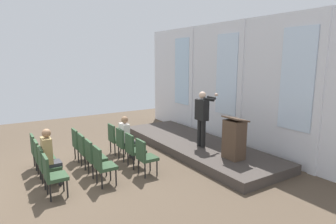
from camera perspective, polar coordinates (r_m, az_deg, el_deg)
The scene contains 20 objects.
ground_plane at distance 7.78m, azimuth -21.54°, elevation -12.25°, with size 14.76×14.76×0.00m, color brown.
rear_partition at distance 9.89m, azimuth 11.82°, elevation 5.50°, with size 9.73×0.14×4.11m.
stage_platform at distance 9.43m, azimuth 5.39°, elevation -6.64°, with size 6.17×2.07×0.26m, color #3F3833.
speaker at distance 8.68m, azimuth 6.80°, elevation -0.58°, with size 0.52×0.69×1.69m.
mic_stand at distance 9.18m, azimuth 6.60°, elevation -4.10°, with size 0.28×0.28×1.55m.
lectern at distance 7.89m, azimuth 12.99°, elevation -5.16°, with size 0.60×0.48×1.16m.
chair_r0_c0 at distance 9.02m, azimuth -10.46°, elevation -4.92°, with size 0.46×0.44×0.94m.
chair_r0_c1 at distance 8.43m, azimuth -8.79°, elevation -5.96°, with size 0.46×0.44×0.94m.
audience_r0_c1 at distance 8.41m, azimuth -8.31°, elevation -4.67°, with size 0.36×0.39×1.30m.
chair_r0_c2 at distance 7.86m, azimuth -6.87°, elevation -7.15°, with size 0.46×0.44×0.94m.
chair_r0_c3 at distance 7.31m, azimuth -4.64°, elevation -8.51°, with size 0.46×0.44×0.94m.
chair_r1_c0 at distance 8.69m, azimuth -17.24°, elevation -5.83°, with size 0.46×0.44×0.94m.
chair_r1_c1 at distance 8.08m, azimuth -16.01°, elevation -7.00°, with size 0.46×0.44×0.94m.
chair_r1_c2 at distance 7.49m, azimuth -14.58°, elevation -8.36°, with size 0.46×0.44×0.94m.
chair_r1_c3 at distance 6.90m, azimuth -12.89°, elevation -9.94°, with size 0.46×0.44×0.94m.
chair_r2_c0 at distance 8.49m, azimuth -24.46°, elevation -6.71°, with size 0.46×0.44×0.94m.
chair_r2_c1 at distance 7.87m, azimuth -23.78°, elevation -8.00°, with size 0.46×0.44×0.94m.
chair_r2_c2 at distance 7.26m, azimuth -22.98°, elevation -9.50°, with size 0.46×0.44×0.94m.
audience_r2_c2 at distance 7.20m, azimuth -22.48°, elevation -7.78°, with size 0.36×0.39×1.36m.
chair_r2_c3 at distance 6.66m, azimuth -22.02°, elevation -11.27°, with size 0.46×0.44×0.94m.
Camera 1 is at (7.11, -1.18, 2.94)m, focal length 30.68 mm.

